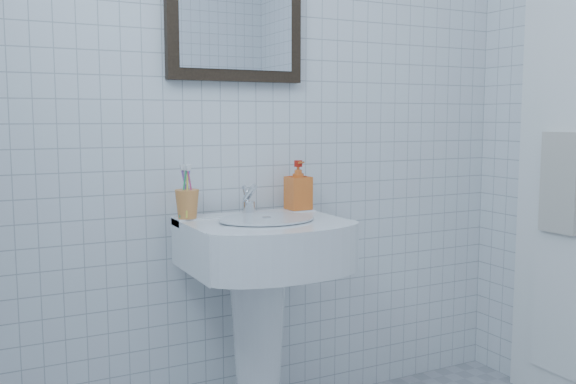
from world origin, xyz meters
TOP-DOWN VIEW (x-y plane):
  - wall_back at (0.00, 1.20)m, footprint 2.20×0.02m
  - washbasin at (-0.09, 0.98)m, footprint 0.51×0.38m
  - faucet at (-0.09, 1.08)m, footprint 0.04×0.10m
  - toothbrush_cup at (-0.30, 1.08)m, footprint 0.10×0.10m
  - soap_dispenser at (0.12, 1.10)m, footprint 0.08×0.08m
  - towel_ring at (1.06, 0.73)m, footprint 0.01×0.18m
  - hand_towel at (1.04, 0.73)m, footprint 0.03×0.16m

SIDE VIEW (x-z plane):
  - washbasin at x=-0.09m, z-range 0.14..0.92m
  - faucet at x=-0.09m, z-range 0.77..0.88m
  - toothbrush_cup at x=-0.30m, z-range 0.78..0.88m
  - hand_towel at x=1.04m, z-range 0.68..1.06m
  - soap_dispenser at x=0.12m, z-range 0.78..0.96m
  - towel_ring at x=1.06m, z-range 0.96..1.14m
  - wall_back at x=0.00m, z-range 0.00..2.50m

